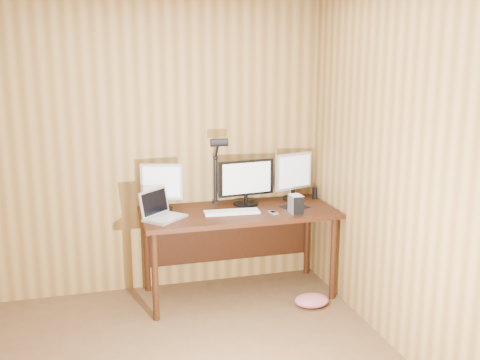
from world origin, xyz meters
name	(u,v)px	position (x,y,z in m)	size (l,w,h in m)	color
room_shell	(144,214)	(0.00, 0.00, 1.25)	(4.00, 4.00, 4.00)	brown
desk	(236,222)	(0.93, 1.70, 0.63)	(1.60, 0.70, 0.75)	#33170A
monitor_center	(246,182)	(1.04, 1.79, 0.95)	(0.50, 0.22, 0.39)	black
monitor_left	(162,186)	(0.32, 1.81, 0.96)	(0.34, 0.16, 0.39)	black
monitor_right	(293,175)	(1.49, 1.83, 0.98)	(0.37, 0.18, 0.42)	black
laptop	(161,211)	(0.28, 1.57, 0.81)	(0.40, 0.39, 0.23)	silver
keyboard	(232,212)	(0.86, 1.56, 0.76)	(0.46, 0.17, 0.02)	white
mousepad	(295,207)	(1.42, 1.60, 0.75)	(0.21, 0.17, 0.00)	black
mouse	(295,204)	(1.42, 1.60, 0.77)	(0.07, 0.12, 0.04)	black
hard_drive	(296,204)	(1.36, 1.43, 0.82)	(0.09, 0.14, 0.15)	silver
phone	(273,212)	(1.18, 1.47, 0.76)	(0.06, 0.10, 0.01)	silver
speaker	(315,193)	(1.69, 1.81, 0.80)	(0.04, 0.04, 0.11)	black
desk_lamp	(217,161)	(0.80, 1.82, 1.14)	(0.14, 0.21, 0.63)	black
fabric_pile	(312,301)	(1.45, 1.25, 0.05)	(0.29, 0.23, 0.09)	#C05D68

